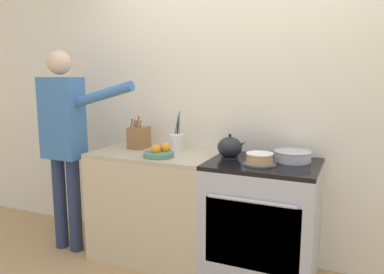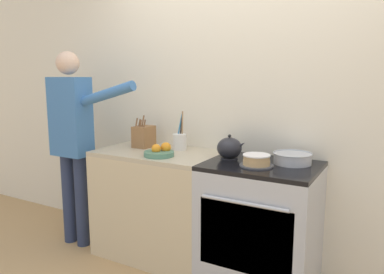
# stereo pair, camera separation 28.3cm
# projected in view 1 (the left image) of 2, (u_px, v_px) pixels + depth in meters

# --- Properties ---
(wall_back) EXTENTS (8.00, 0.04, 2.60)m
(wall_back) POSITION_uv_depth(u_px,v_px,m) (244.00, 100.00, 3.00)
(wall_back) COLOR silver
(wall_back) RESTS_ON ground_plane
(counter_cabinet) EXTENTS (0.99, 0.62, 0.89)m
(counter_cabinet) POSITION_uv_depth(u_px,v_px,m) (156.00, 204.00, 3.09)
(counter_cabinet) COLOR beige
(counter_cabinet) RESTS_ON ground_plane
(stove_range) EXTENTS (0.78, 0.65, 0.89)m
(stove_range) POSITION_uv_depth(u_px,v_px,m) (262.00, 221.00, 2.74)
(stove_range) COLOR #B7BABF
(stove_range) RESTS_ON ground_plane
(layer_cake) EXTENTS (0.23, 0.23, 0.08)m
(layer_cake) POSITION_uv_depth(u_px,v_px,m) (260.00, 159.00, 2.59)
(layer_cake) COLOR #4C4C51
(layer_cake) RESTS_ON stove_range
(tea_kettle) EXTENTS (0.23, 0.19, 0.18)m
(tea_kettle) POSITION_uv_depth(u_px,v_px,m) (230.00, 147.00, 2.80)
(tea_kettle) COLOR #232328
(tea_kettle) RESTS_ON stove_range
(mixing_bowl) EXTENTS (0.27, 0.27, 0.08)m
(mixing_bowl) POSITION_uv_depth(u_px,v_px,m) (293.00, 156.00, 2.69)
(mixing_bowl) COLOR #B7BABF
(mixing_bowl) RESTS_ON stove_range
(knife_block) EXTENTS (0.14, 0.17, 0.27)m
(knife_block) POSITION_uv_depth(u_px,v_px,m) (139.00, 137.00, 3.17)
(knife_block) COLOR olive
(knife_block) RESTS_ON counter_cabinet
(utensil_crock) EXTENTS (0.12, 0.12, 0.32)m
(utensil_crock) POSITION_uv_depth(u_px,v_px,m) (177.00, 141.00, 3.08)
(utensil_crock) COLOR silver
(utensil_crock) RESTS_ON counter_cabinet
(fruit_bowl) EXTENTS (0.23, 0.23, 0.10)m
(fruit_bowl) POSITION_uv_depth(u_px,v_px,m) (160.00, 153.00, 2.84)
(fruit_bowl) COLOR #4C7F66
(fruit_bowl) RESTS_ON counter_cabinet
(person_baker) EXTENTS (0.95, 0.20, 1.70)m
(person_baker) POSITION_uv_depth(u_px,v_px,m) (64.00, 134.00, 3.11)
(person_baker) COLOR #283351
(person_baker) RESTS_ON ground_plane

